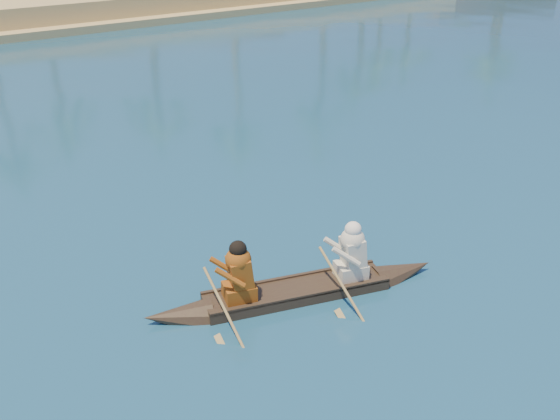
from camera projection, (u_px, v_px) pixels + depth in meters
ground at (514, 163)px, 14.59m from camera, size 160.00×160.00×0.00m
canoe at (297, 282)px, 9.47m from camera, size 4.62×2.07×1.29m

